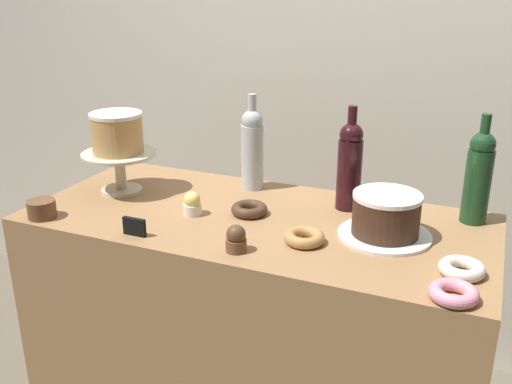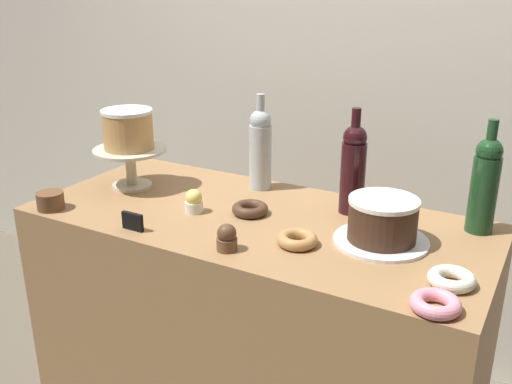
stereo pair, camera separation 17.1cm
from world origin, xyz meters
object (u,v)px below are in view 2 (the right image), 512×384
(cupcake_lemon, at_px, (194,202))
(donut_pink, at_px, (435,304))
(chocolate_round_cake, at_px, (383,219))
(donut_maple, at_px, (297,240))
(wine_bottle_clear, at_px, (260,148))
(wine_bottle_green, at_px, (485,183))
(white_layer_cake, at_px, (128,129))
(cake_stand_pedestal, at_px, (130,161))
(donut_sugar, at_px, (452,279))
(donut_chocolate, at_px, (250,209))
(price_sign_chalkboard, at_px, (133,221))
(cupcake_chocolate, at_px, (227,238))
(wine_bottle_dark_red, at_px, (353,167))
(cookie_stack, at_px, (50,201))

(cupcake_lemon, height_order, donut_pink, cupcake_lemon)
(chocolate_round_cake, bearing_deg, donut_maple, -146.82)
(wine_bottle_clear, height_order, donut_pink, wine_bottle_clear)
(wine_bottle_green, bearing_deg, white_layer_cake, -169.81)
(cake_stand_pedestal, height_order, donut_sugar, cake_stand_pedestal)
(white_layer_cake, relative_size, wine_bottle_clear, 0.52)
(chocolate_round_cake, distance_m, wine_bottle_green, 0.31)
(cake_stand_pedestal, distance_m, donut_chocolate, 0.48)
(price_sign_chalkboard, bearing_deg, cupcake_chocolate, 4.08)
(wine_bottle_dark_red, xyz_separation_m, cupcake_chocolate, (-0.19, -0.42, -0.11))
(chocolate_round_cake, distance_m, donut_maple, 0.24)
(cake_stand_pedestal, bearing_deg, price_sign_chalkboard, -48.93)
(donut_pink, height_order, donut_chocolate, same)
(donut_pink, bearing_deg, cupcake_lemon, 165.27)
(wine_bottle_green, bearing_deg, price_sign_chalkboard, -151.04)
(donut_pink, xyz_separation_m, donut_chocolate, (-0.62, 0.28, 0.00))
(donut_sugar, relative_size, price_sign_chalkboard, 1.60)
(donut_maple, xyz_separation_m, price_sign_chalkboard, (-0.45, -0.14, 0.01))
(chocolate_round_cake, height_order, wine_bottle_dark_red, wine_bottle_dark_red)
(wine_bottle_dark_red, xyz_separation_m, wine_bottle_clear, (-0.35, 0.05, 0.00))
(donut_pink, bearing_deg, price_sign_chalkboard, 179.40)
(wine_bottle_dark_red, distance_m, wine_bottle_clear, 0.35)
(white_layer_cake, height_order, donut_pink, white_layer_cake)
(wine_bottle_clear, distance_m, donut_pink, 0.88)
(donut_pink, xyz_separation_m, price_sign_chalkboard, (-0.86, 0.01, 0.01))
(chocolate_round_cake, bearing_deg, wine_bottle_dark_red, 131.70)
(white_layer_cake, height_order, price_sign_chalkboard, white_layer_cake)
(cupcake_chocolate, relative_size, donut_maple, 0.66)
(white_layer_cake, distance_m, chocolate_round_cake, 0.90)
(cake_stand_pedestal, bearing_deg, donut_sugar, -8.13)
(chocolate_round_cake, xyz_separation_m, donut_pink, (0.21, -0.28, -0.05))
(cookie_stack, bearing_deg, cupcake_lemon, 26.05)
(cake_stand_pedestal, xyz_separation_m, wine_bottle_dark_red, (0.74, 0.16, 0.05))
(price_sign_chalkboard, bearing_deg, donut_chocolate, 49.05)
(chocolate_round_cake, height_order, donut_pink, chocolate_round_cake)
(cupcake_chocolate, bearing_deg, cake_stand_pedestal, 154.80)
(cake_stand_pedestal, relative_size, donut_pink, 2.20)
(cake_stand_pedestal, bearing_deg, wine_bottle_clear, 28.23)
(price_sign_chalkboard, bearing_deg, cookie_stack, -179.71)
(cupcake_lemon, bearing_deg, donut_chocolate, 24.55)
(wine_bottle_clear, xyz_separation_m, donut_sugar, (0.72, -0.37, -0.13))
(donut_sugar, bearing_deg, cookie_stack, -174.12)
(wine_bottle_clear, bearing_deg, cake_stand_pedestal, -151.77)
(chocolate_round_cake, bearing_deg, donut_chocolate, 179.73)
(wine_bottle_clear, distance_m, donut_maple, 0.48)
(wine_bottle_dark_red, height_order, cupcake_chocolate, wine_bottle_dark_red)
(wine_bottle_green, bearing_deg, donut_sugar, -90.26)
(donut_maple, bearing_deg, price_sign_chalkboard, -162.81)
(cupcake_lemon, bearing_deg, price_sign_chalkboard, -110.94)
(donut_maple, bearing_deg, wine_bottle_dark_red, 81.95)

